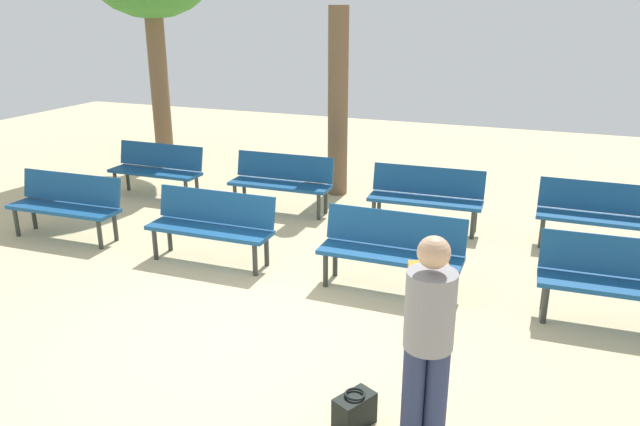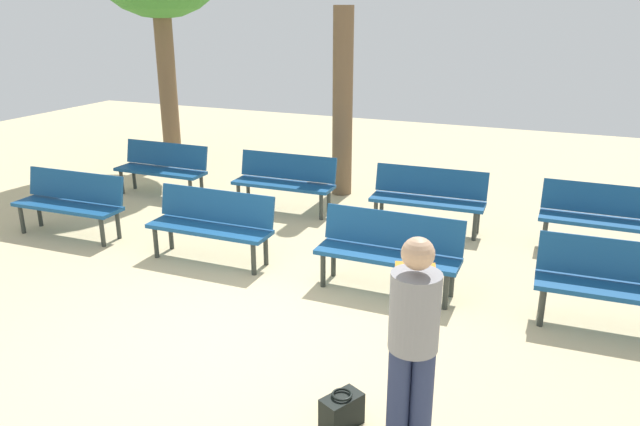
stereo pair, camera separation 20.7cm
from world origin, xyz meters
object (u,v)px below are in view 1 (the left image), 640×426
at_px(bench_r0_c1, 212,222).
at_px(bench_r1_c2, 426,194).
at_px(bench_r0_c3, 623,277).
at_px(bench_r1_c0, 157,167).
at_px(visitor_with_backpack, 428,332).
at_px(bench_r0_c0, 66,202).
at_px(handbag, 354,410).
at_px(bench_r1_c1, 282,179).
at_px(bench_r1_c3, 602,212).
at_px(bench_r0_c2, 392,247).
at_px(tree_1, 338,104).

height_order(bench_r0_c1, bench_r1_c2, same).
relative_size(bench_r0_c3, bench_r1_c0, 1.01).
xyz_separation_m(bench_r1_c2, visitor_with_backpack, (0.94, -4.59, 0.43)).
bearing_deg(bench_r0_c0, bench_r0_c1, -1.82).
relative_size(bench_r0_c0, bench_r0_c1, 1.01).
bearing_deg(handbag, bench_r1_c0, 137.83).
xyz_separation_m(bench_r1_c1, bench_r1_c3, (4.56, 0.04, 0.00)).
bearing_deg(bench_r1_c2, bench_r1_c3, -1.17).
xyz_separation_m(bench_r1_c1, handbag, (2.68, -4.54, -0.37)).
distance_m(bench_r0_c1, bench_r0_c2, 2.29).
distance_m(bench_r0_c0, bench_r1_c3, 7.17).
distance_m(bench_r0_c2, bench_r1_c0, 5.01).
relative_size(bench_r0_c3, handbag, 4.41).
bearing_deg(bench_r1_c0, bench_r0_c1, -41.99).
bearing_deg(bench_r0_c3, bench_r0_c1, 178.65).
xyz_separation_m(bench_r0_c2, bench_r0_c3, (2.35, 0.04, 0.00)).
distance_m(bench_r1_c1, tree_1, 1.65).
bearing_deg(bench_r1_c0, bench_r1_c1, 1.74).
xyz_separation_m(bench_r0_c0, bench_r1_c2, (4.53, 2.14, 0.00)).
xyz_separation_m(bench_r0_c1, tree_1, (0.47, 3.32, 1.03)).
bearing_deg(visitor_with_backpack, handbag, -20.07).
relative_size(tree_1, handbag, 8.38).
height_order(bench_r1_c2, tree_1, tree_1).
relative_size(bench_r1_c3, tree_1, 0.52).
bearing_deg(tree_1, bench_r1_c3, -15.66).
distance_m(bench_r0_c2, bench_r1_c1, 3.13).
bearing_deg(bench_r0_c3, tree_1, 139.85).
xyz_separation_m(bench_r0_c1, bench_r1_c1, (-0.03, 2.13, 0.00)).
bearing_deg(handbag, bench_r1_c1, 120.56).
bearing_deg(tree_1, bench_r0_c0, -129.92).
bearing_deg(bench_r0_c2, bench_r1_c1, 137.91).
height_order(bench_r0_c3, tree_1, tree_1).
distance_m(bench_r0_c2, tree_1, 3.90).
distance_m(bench_r1_c0, tree_1, 3.20).
distance_m(bench_r0_c1, visitor_with_backpack, 4.03).
relative_size(bench_r0_c3, tree_1, 0.53).
bearing_deg(bench_r1_c1, visitor_with_backpack, -56.29).
relative_size(bench_r0_c1, bench_r1_c1, 1.00).
bearing_deg(bench_r1_c2, bench_r0_c2, -90.51).
relative_size(bench_r0_c0, visitor_with_backpack, 0.98).
bearing_deg(bench_r0_c2, handbag, -81.28).
xyz_separation_m(bench_r0_c0, bench_r1_c3, (6.84, 2.17, 0.00)).
bearing_deg(bench_r0_c3, bench_r1_c1, 153.93).
height_order(bench_r0_c3, bench_r1_c1, same).
bearing_deg(bench_r0_c1, bench_r1_c2, 43.16).
distance_m(bench_r1_c3, tree_1, 4.35).
distance_m(tree_1, handbag, 6.28).
xyz_separation_m(bench_r0_c1, bench_r1_c2, (2.23, 2.14, 0.00)).
bearing_deg(bench_r0_c1, tree_1, 81.22).
bearing_deg(bench_r0_c1, handbag, -42.85).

